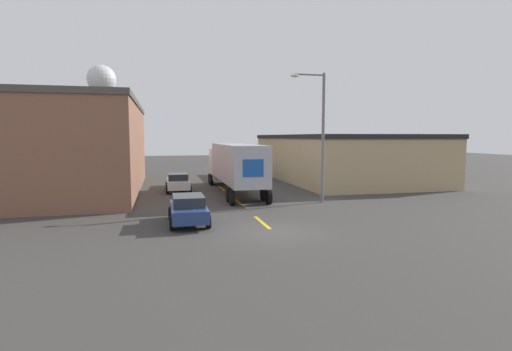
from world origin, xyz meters
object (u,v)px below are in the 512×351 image
semi_truck (234,163)px  water_tower (102,81)px  parked_car_right_far (249,173)px  parked_car_left_far (178,182)px  street_lamp (320,129)px  parked_car_left_near (188,209)px

semi_truck → water_tower: size_ratio=0.91×
semi_truck → parked_car_right_far: semi_truck is taller
parked_car_right_far → water_tower: water_tower is taller
parked_car_left_far → semi_truck: bearing=-18.7°
water_tower → street_lamp: bearing=-65.7°
parked_car_right_far → street_lamp: street_lamp is taller
parked_car_left_near → water_tower: (-10.23, 47.70, 12.50)m
parked_car_left_far → water_tower: size_ratio=0.27×
parked_car_left_far → street_lamp: 12.78m
parked_car_right_far → street_lamp: bearing=-84.0°
parked_car_left_near → parked_car_left_far: bearing=90.0°
water_tower → street_lamp: (19.40, -42.92, -8.26)m
semi_truck → parked_car_right_far: bearing=69.9°
parked_car_left_near → street_lamp: street_lamp is taller
semi_truck → parked_car_left_near: bearing=-111.5°
parked_car_right_far → parked_car_left_near: bearing=-111.1°
parked_car_left_far → parked_car_right_far: same height
parked_car_left_far → street_lamp: size_ratio=0.48×
semi_truck → water_tower: water_tower is taller
semi_truck → parked_car_left_near: 12.06m
street_lamp → semi_truck: bearing=126.9°
street_lamp → parked_car_left_near: bearing=-152.5°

